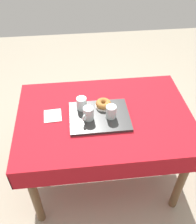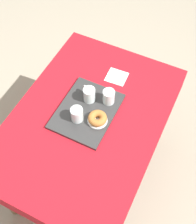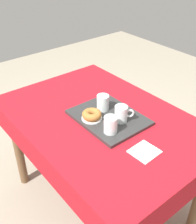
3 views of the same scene
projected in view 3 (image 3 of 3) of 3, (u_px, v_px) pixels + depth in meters
ground_plane at (101, 201)px, 2.08m from camera, size 6.00×6.00×0.00m
dining_table at (101, 132)px, 1.71m from camera, size 1.29×0.89×0.78m
serving_tray at (108, 117)px, 1.63m from camera, size 0.43×0.34×0.02m
tea_mug_left at (121, 114)px, 1.56m from camera, size 0.09×0.10×0.10m
water_glass_near at (103, 103)px, 1.66m from camera, size 0.07×0.07×0.09m
water_glass_far at (111, 126)px, 1.47m from camera, size 0.07×0.07×0.09m
donut_plate_left at (92, 118)px, 1.60m from camera, size 0.12×0.12×0.01m
sugar_donut_left at (92, 115)px, 1.58m from camera, size 0.11×0.11×0.04m
paper_napkin at (145, 152)px, 1.39m from camera, size 0.13×0.14×0.01m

